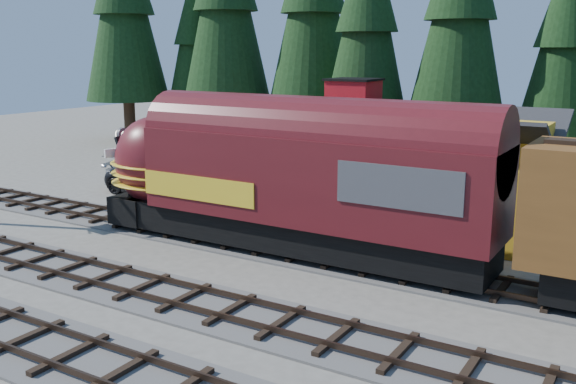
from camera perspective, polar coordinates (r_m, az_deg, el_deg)
The scene contains 8 objects.
ground at distance 20.99m, azimuth -0.51°, elevation -9.26°, with size 120.00×120.00×0.00m, color #6B665B.
track_spur at distance 40.81m, azimuth 0.90°, elevation 1.63°, with size 32.00×3.20×0.33m.
depot at distance 29.34m, azimuth 10.37°, elevation 2.87°, with size 12.80×7.00×5.30m.
conifer_backdrop at distance 42.48m, azimuth 18.98°, elevation 15.00°, with size 80.98×21.73×17.39m.
locomotive at distance 24.93m, azimuth -1.27°, elevation 0.76°, with size 17.15×3.41×4.66m.
caboose at distance 39.07m, azimuth 4.40°, elevation 5.17°, with size 10.94×3.17×5.69m.
pickup_truck_a at distance 35.94m, azimuth -11.34°, elevation 1.15°, with size 2.79×6.06×1.68m, color black.
pickup_truck_b at distance 37.07m, azimuth -11.95°, elevation 1.38°, with size 2.20×5.41×1.57m, color #9C9EA3.
Camera 1 is at (10.29, -16.55, 7.81)m, focal length 40.00 mm.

